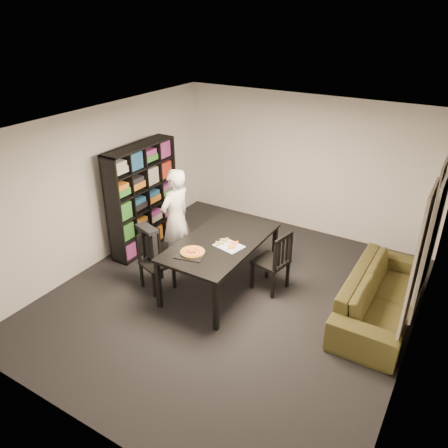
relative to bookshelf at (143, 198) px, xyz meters
The scene contains 16 objects.
room 2.26m from the bookshelf, 15.56° to the right, with size 5.01×5.51×2.61m.
window_pane 4.67m from the bookshelf, ahead, with size 0.02×1.40×1.60m, color black.
window_frame 4.67m from the bookshelf, ahead, with size 0.03×1.52×1.72m, color white.
curtain_left 4.59m from the bookshelf, ahead, with size 0.03×0.70×2.25m, color beige.
curtain_right 4.59m from the bookshelf, ahead, with size 0.03×0.70×2.25m, color beige.
bookshelf is the anchor object (origin of this frame).
dining_table 1.91m from the bookshelf, 12.74° to the right, with size 1.08×1.95×0.81m.
chair_left 1.40m from the bookshelf, 44.37° to the right, with size 0.53×0.53×0.91m.
chair_right 2.66m from the bookshelf, ahead, with size 0.54×0.54×0.99m.
draped_jacket 1.24m from the bookshelf, 46.92° to the right, with size 0.44×0.29×0.50m.
person 0.90m from the bookshelf, 14.22° to the right, with size 0.62×0.41×1.70m, color white.
baking_tray 1.98m from the bookshelf, 30.30° to the right, with size 0.40×0.32×0.01m, color black.
pepperoni_pizza 1.95m from the bookshelf, 29.05° to the right, with size 0.35×0.35×0.03m.
kitchen_towel 2.11m from the bookshelf, 13.67° to the right, with size 0.40×0.30×0.01m, color silver.
pizza_slices 2.04m from the bookshelf, 12.95° to the right, with size 0.37×0.31×0.01m, color #BC7D3A, non-canonical shape.
sofa 4.22m from the bookshelf, ahead, with size 2.26×0.88×0.66m, color #45451B.
Camera 1 is at (2.70, -4.71, 3.99)m, focal length 35.00 mm.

